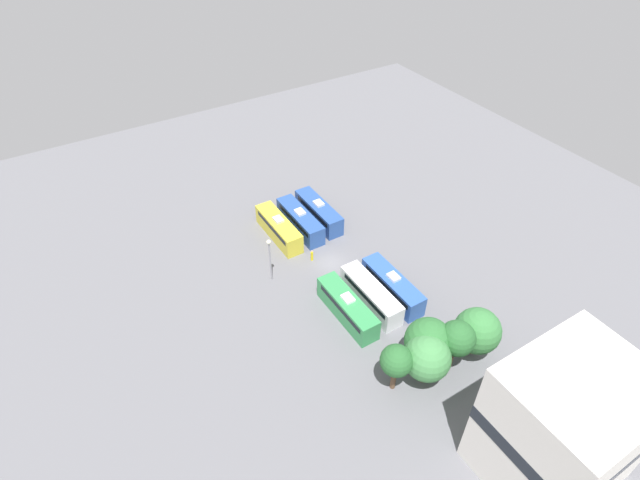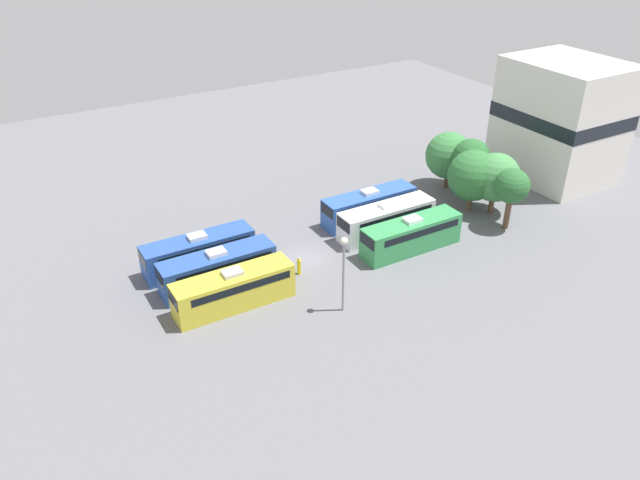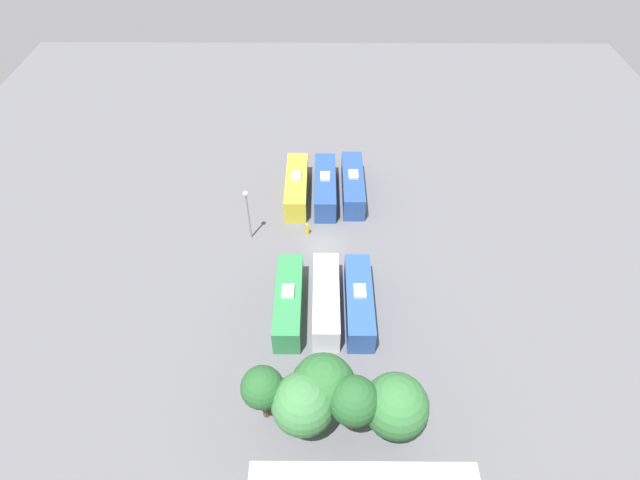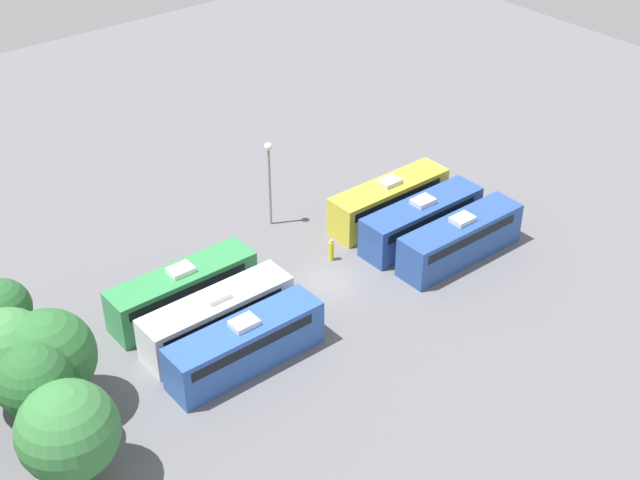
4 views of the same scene
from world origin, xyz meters
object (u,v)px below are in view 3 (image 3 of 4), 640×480
object	(u,v)px
light_pole	(247,206)
tree_3	(303,404)
tree_2	(323,386)
bus_3	(359,301)
bus_0	(353,184)
bus_2	(297,186)
bus_1	(325,186)
worker_person	(308,229)
bus_4	(326,300)
tree_4	(262,388)
tree_1	(354,401)
tree_0	(396,406)
bus_5	(289,301)

from	to	relation	value
light_pole	tree_3	size ratio (longest dim) A/B	1.04
tree_2	bus_3	bearing A→B (deg)	-108.66
bus_0	bus_2	world-z (taller)	same
bus_1	worker_person	xyz separation A→B (m)	(2.05, 6.81, -0.87)
tree_2	bus_0	bearing A→B (deg)	-97.29
bus_1	bus_4	size ratio (longest dim) A/B	1.00
tree_4	tree_1	bearing A→B (deg)	170.46
light_pole	tree_0	bearing A→B (deg)	121.76
light_pole	tree_4	bearing A→B (deg)	99.26
bus_3	tree_2	size ratio (longest dim) A/B	1.51
bus_1	worker_person	world-z (taller)	bus_1
bus_1	tree_4	bearing A→B (deg)	80.05
bus_1	tree_4	world-z (taller)	tree_4
bus_5	light_pole	bearing A→B (deg)	-65.18
bus_1	tree_4	xyz separation A→B (m)	(5.08, 28.97, 2.92)
bus_2	worker_person	xyz separation A→B (m)	(-1.52, 6.87, -0.87)
tree_3	bus_4	bearing A→B (deg)	-98.63
tree_2	tree_3	xyz separation A→B (m)	(1.58, 1.59, 0.04)
bus_5	tree_2	size ratio (longest dim) A/B	1.51
worker_person	tree_0	bearing A→B (deg)	107.95
bus_1	bus_5	world-z (taller)	same
tree_1	tree_3	size ratio (longest dim) A/B	1.04
bus_0	tree_0	size ratio (longest dim) A/B	1.55
bus_5	tree_3	world-z (taller)	tree_3
worker_person	tree_0	size ratio (longest dim) A/B	0.27
bus_5	light_pole	distance (m)	12.21
bus_2	bus_0	bearing A→B (deg)	-177.13
light_pole	tree_1	distance (m)	25.29
bus_3	bus_5	world-z (taller)	same
bus_5	tree_4	world-z (taller)	tree_4
worker_person	tree_0	xyz separation A→B (m)	(-7.54, 23.28, 3.07)
tree_4	bus_5	bearing A→B (deg)	-97.43
bus_2	light_pole	size ratio (longest dim) A/B	1.48
bus_2	light_pole	world-z (taller)	light_pole
bus_1	tree_2	size ratio (longest dim) A/B	1.51
tree_2	tree_0	bearing A→B (deg)	164.23
bus_1	bus_5	distance (m)	18.40
bus_0	tree_4	xyz separation A→B (m)	(8.55, 29.39, 2.92)
worker_person	tree_2	world-z (taller)	tree_2
light_pole	tree_2	xyz separation A→B (m)	(-8.39, 21.17, -0.72)
bus_2	tree_1	distance (m)	30.95
tree_0	bus_1	bearing A→B (deg)	-79.66
bus_4	tree_2	distance (m)	10.91
bus_5	tree_1	bearing A→B (deg)	115.48
bus_5	tree_0	world-z (taller)	tree_0
bus_5	light_pole	xyz separation A→B (m)	(4.96, -10.73, 3.06)
bus_0	tree_0	distance (m)	30.65
bus_4	bus_5	size ratio (longest dim) A/B	1.00
bus_4	bus_5	world-z (taller)	same
bus_2	tree_2	xyz separation A→B (m)	(-3.34, 28.54, 2.34)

